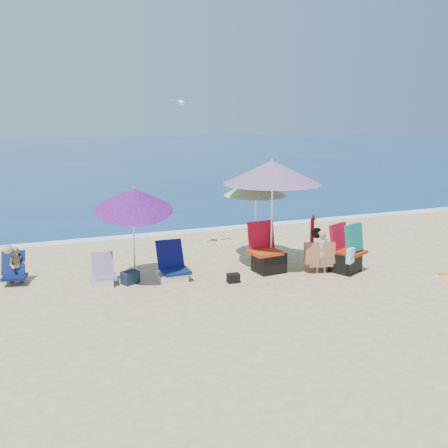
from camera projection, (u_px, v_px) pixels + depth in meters
name	position (u px, v px, depth m)	size (l,w,h in m)	color
ground	(256.00, 285.00, 10.31)	(120.00, 120.00, 0.00)	#D8BC84
sea	(62.00, 152.00, 51.08)	(120.00, 80.00, 0.12)	navy
foam	(181.00, 232.00, 14.93)	(120.00, 0.50, 0.04)	white
umbrella_turquoise	(272.00, 172.00, 10.92)	(2.49, 2.49, 2.49)	white
umbrella_striped	(255.00, 186.00, 11.92)	(1.83, 1.83, 2.01)	white
umbrella_blue	(134.00, 199.00, 10.02)	(1.78, 1.84, 2.15)	silver
furled_umbrella	(312.00, 236.00, 11.76)	(0.14, 0.13, 1.17)	red
chair_navy	(172.00, 270.00, 10.62)	(0.66, 0.73, 0.80)	#0C1A43
chair_rainbow	(103.00, 277.00, 10.30)	(0.58, 0.63, 0.63)	#CD4852
camp_chair_left	(267.00, 257.00, 11.14)	(0.79, 0.72, 1.11)	#BC320D
camp_chair_right	(347.00, 254.00, 11.11)	(0.84, 0.90, 1.11)	red
person_center	(320.00, 252.00, 11.05)	(0.71, 0.60, 0.97)	tan
person_left	(16.00, 265.00, 10.36)	(0.55, 0.63, 0.84)	tan
bag_navy_a	(130.00, 277.00, 10.38)	(0.40, 0.35, 0.26)	#162131
bag_navy_b	(332.00, 257.00, 11.77)	(0.50, 0.42, 0.32)	#1C1C3E
bag_black_b	(233.00, 278.00, 10.45)	(0.25, 0.18, 0.19)	black
orange_item	(443.00, 274.00, 11.00)	(0.22, 0.12, 0.03)	orange
seagull	(181.00, 103.00, 11.78)	(0.77, 0.33, 0.12)	white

